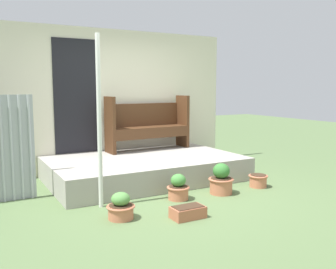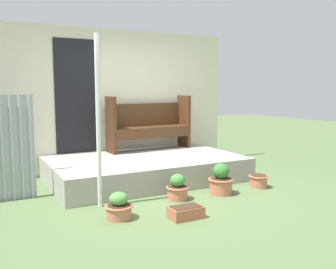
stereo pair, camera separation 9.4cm
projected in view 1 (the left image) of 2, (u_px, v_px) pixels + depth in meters
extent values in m
plane|color=#5B7547|center=(163.00, 195.00, 5.43)|extent=(24.00, 24.00, 0.00)
cube|color=#A8A399|center=(145.00, 168.00, 6.33)|extent=(3.14, 1.93, 0.38)
cube|color=beige|center=(122.00, 100.00, 7.05)|extent=(4.34, 0.06, 2.60)
cube|color=black|center=(77.00, 96.00, 6.59)|extent=(0.80, 0.02, 2.00)
cylinder|color=#AAB0B5|center=(2.00, 149.00, 5.00)|extent=(0.04, 0.04, 1.45)
cylinder|color=#AAB0B5|center=(12.00, 148.00, 5.06)|extent=(0.04, 0.04, 1.45)
cylinder|color=#AAB0B5|center=(21.00, 148.00, 5.12)|extent=(0.04, 0.04, 1.45)
cylinder|color=#AAB0B5|center=(30.00, 147.00, 5.18)|extent=(0.04, 0.04, 1.45)
cylinder|color=white|center=(99.00, 122.00, 4.74)|extent=(0.06, 0.06, 2.21)
cube|color=#4C2D19|center=(110.00, 125.00, 6.61)|extent=(0.08, 0.40, 1.01)
cube|color=#4C2D19|center=(183.00, 121.00, 7.41)|extent=(0.08, 0.40, 1.01)
cube|color=#4C2D19|center=(148.00, 128.00, 7.02)|extent=(1.49, 0.46, 0.04)
cube|color=#4C2D19|center=(153.00, 134.00, 6.88)|extent=(1.48, 0.09, 0.16)
cube|color=#4C2D19|center=(144.00, 115.00, 7.14)|extent=(1.48, 0.10, 0.43)
cylinder|color=#C67251|center=(121.00, 212.00, 4.42)|extent=(0.30, 0.30, 0.16)
torus|color=#C67251|center=(121.00, 206.00, 4.42)|extent=(0.34, 0.34, 0.02)
cylinder|color=#422D1E|center=(121.00, 205.00, 4.41)|extent=(0.28, 0.28, 0.01)
ellipsoid|color=#599347|center=(121.00, 199.00, 4.40)|extent=(0.22, 0.22, 0.16)
cylinder|color=#C67251|center=(178.00, 193.00, 5.19)|extent=(0.28, 0.28, 0.18)
torus|color=#C67251|center=(178.00, 187.00, 5.18)|extent=(0.32, 0.32, 0.02)
cylinder|color=#422D1E|center=(178.00, 186.00, 5.18)|extent=(0.26, 0.26, 0.01)
ellipsoid|color=#478C3D|center=(178.00, 180.00, 5.17)|extent=(0.21, 0.21, 0.18)
cylinder|color=#C67251|center=(221.00, 186.00, 5.47)|extent=(0.33, 0.33, 0.23)
torus|color=#C67251|center=(221.00, 179.00, 5.46)|extent=(0.37, 0.37, 0.02)
cylinder|color=#422D1E|center=(221.00, 178.00, 5.46)|extent=(0.30, 0.30, 0.01)
ellipsoid|color=#387A33|center=(221.00, 171.00, 5.44)|extent=(0.25, 0.25, 0.22)
cylinder|color=#C67251|center=(258.00, 181.00, 5.84)|extent=(0.26, 0.26, 0.19)
torus|color=#C67251|center=(258.00, 176.00, 5.83)|extent=(0.30, 0.30, 0.02)
cylinder|color=#422D1E|center=(258.00, 175.00, 5.82)|extent=(0.24, 0.24, 0.01)
cube|color=#B76647|center=(188.00, 212.00, 4.45)|extent=(0.40, 0.24, 0.14)
cube|color=#422D1E|center=(188.00, 206.00, 4.44)|extent=(0.35, 0.20, 0.01)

